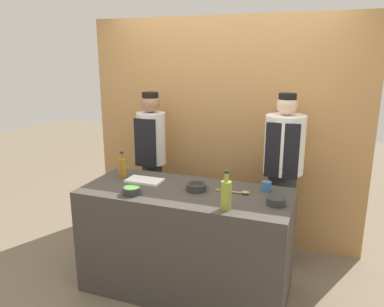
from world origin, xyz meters
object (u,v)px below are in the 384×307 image
at_px(cutting_board, 145,181).
at_px(wooden_spoon, 238,192).
at_px(sauce_bowl_orange, 196,187).
at_px(chef_right, 283,175).
at_px(bottle_oil, 226,194).
at_px(sauce_bowl_green, 132,190).
at_px(chef_left, 152,161).
at_px(cup_blue, 266,187).
at_px(bottle_amber, 122,167).
at_px(sauce_bowl_white, 276,201).

xyz_separation_m(cutting_board, wooden_spoon, (0.85, 0.00, 0.00)).
height_order(sauce_bowl_orange, chef_right, chef_right).
height_order(bottle_oil, chef_right, chef_right).
xyz_separation_m(sauce_bowl_green, chef_left, (-0.32, 1.00, -0.05)).
bearing_deg(chef_right, cup_blue, -96.40).
height_order(bottle_amber, chef_left, chef_left).
relative_size(sauce_bowl_white, chef_left, 0.09).
relative_size(sauce_bowl_green, chef_left, 0.09).
relative_size(sauce_bowl_white, cutting_board, 0.45).
xyz_separation_m(sauce_bowl_orange, bottle_amber, (-0.76, 0.10, 0.06)).
bearing_deg(wooden_spoon, chef_right, 68.66).
height_order(sauce_bowl_orange, bottle_oil, bottle_oil).
relative_size(sauce_bowl_green, bottle_oil, 0.51).
relative_size(sauce_bowl_orange, bottle_amber, 0.71).
relative_size(sauce_bowl_white, sauce_bowl_green, 0.96).
distance_m(sauce_bowl_green, chef_left, 1.05).
xyz_separation_m(cutting_board, chef_left, (-0.27, 0.69, -0.03)).
distance_m(sauce_bowl_white, wooden_spoon, 0.35).
distance_m(bottle_amber, cup_blue, 1.31).
relative_size(bottle_oil, chef_left, 0.18).
bearing_deg(sauce_bowl_white, sauce_bowl_green, -170.94).
bearing_deg(cup_blue, bottle_amber, -176.60).
relative_size(sauce_bowl_orange, chef_left, 0.10).
height_order(sauce_bowl_orange, sauce_bowl_green, same).
distance_m(sauce_bowl_white, cup_blue, 0.29).
xyz_separation_m(cutting_board, cup_blue, (1.05, 0.13, 0.03)).
bearing_deg(chef_right, bottle_oil, -105.04).
xyz_separation_m(chef_left, chef_right, (1.39, -0.00, -0.00)).
height_order(bottle_oil, chef_left, chef_left).
bearing_deg(bottle_amber, bottle_oil, -19.95).
relative_size(sauce_bowl_white, sauce_bowl_orange, 0.85).
bearing_deg(sauce_bowl_orange, cutting_board, 174.47).
bearing_deg(cutting_board, chef_right, 31.74).
distance_m(sauce_bowl_white, chef_right, 0.83).
bearing_deg(sauce_bowl_green, chef_left, 107.58).
bearing_deg(chef_right, sauce_bowl_white, -86.30).
height_order(sauce_bowl_orange, cutting_board, sauce_bowl_orange).
relative_size(sauce_bowl_green, cutting_board, 0.47).
xyz_separation_m(sauce_bowl_orange, cutting_board, (-0.51, 0.05, -0.02)).
bearing_deg(chef_right, wooden_spoon, -111.34).
relative_size(wooden_spoon, chef_right, 0.17).
bearing_deg(sauce_bowl_green, wooden_spoon, 21.19).
bearing_deg(bottle_amber, cutting_board, -11.85).
xyz_separation_m(wooden_spoon, chef_left, (-1.12, 0.69, -0.03)).
bearing_deg(cutting_board, sauce_bowl_orange, -5.53).
height_order(bottle_amber, chef_right, chef_right).
bearing_deg(chef_right, sauce_bowl_orange, -129.51).
bearing_deg(cutting_board, sauce_bowl_white, -6.40).
height_order(bottle_oil, cup_blue, bottle_oil).
bearing_deg(wooden_spoon, sauce_bowl_orange, -171.80).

